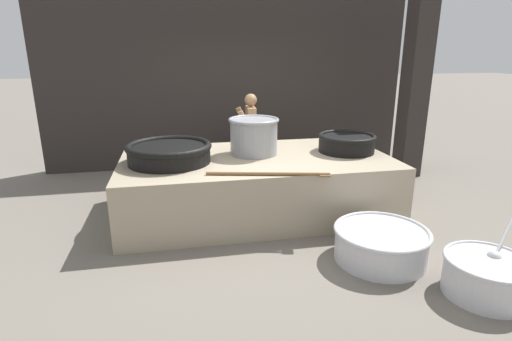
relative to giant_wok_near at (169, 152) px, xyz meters
The scene contains 11 objects.
ground_plane 1.45m from the giant_wok_near, ahead, with size 60.00×60.00×0.00m, color slate.
back_wall 2.94m from the giant_wok_near, 66.30° to the left, with size 6.75×0.24×3.49m, color #2D2826.
support_pillar 4.36m from the giant_wok_near, 16.33° to the left, with size 0.37×0.37×3.49m, color #2D2826.
hearth_platform 1.25m from the giant_wok_near, ahead, with size 3.56×1.90×0.77m.
giant_wok_near is the anchor object (origin of this frame).
giant_wok_far 2.43m from the giant_wok_near, ahead, with size 0.80×0.80×0.25m.
stock_pot 1.16m from the giant_wok_near, 10.90° to the left, with size 0.68×0.68×0.49m.
stirring_paddle 1.41m from the giant_wok_near, 34.53° to the right, with size 1.39×0.38×0.04m.
cook 1.96m from the giant_wok_near, 47.86° to the left, with size 0.36×0.55×1.47m.
prep_bowl_vegetables 3.68m from the giant_wok_near, 39.68° to the right, with size 0.91×0.77×0.67m.
prep_bowl_meat 2.74m from the giant_wok_near, 35.52° to the right, with size 1.00×1.00×0.36m.
Camera 1 is at (-1.02, -5.07, 2.14)m, focal length 28.00 mm.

